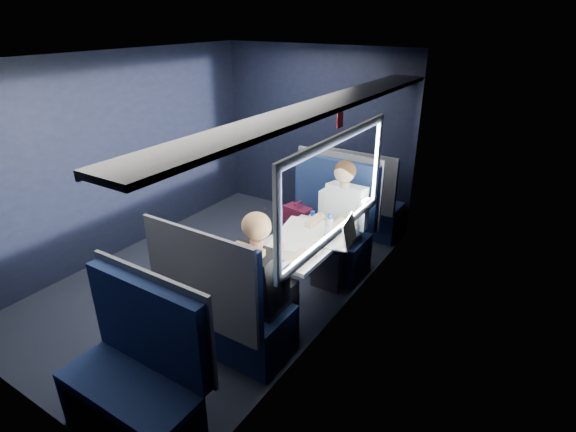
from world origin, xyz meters
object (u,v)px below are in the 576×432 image
Objects in this scene: seat_bay_far at (226,311)px; seat_row_back at (137,382)px; laptop at (342,236)px; cup at (348,225)px; man at (340,217)px; bottle_small at (329,227)px; seat_bay_near at (325,231)px; woman at (262,278)px; table at (300,247)px; seat_row_front at (360,205)px.

seat_row_back is at bearing -90.00° from seat_bay_far.
laptop is at bearing 62.11° from seat_bay_far.
seat_row_back is 13.00× the size of cup.
man is 0.54m from bottle_small.
seat_bay_near is 1.63m from woman.
cup is (0.21, -0.26, 0.07)m from man.
seat_bay_far is 0.92m from seat_row_back.
laptop is at bearing -74.71° from cup.
seat_bay_far is (-0.18, -0.87, -0.25)m from table.
seat_bay_near is at bearing 127.09° from laptop.
laptop is (0.54, 1.02, 0.40)m from seat_bay_far.
woman is 0.90m from laptop.
cup is (0.21, 1.15, 0.06)m from woman.
seat_bay_far is 3.21× the size of laptop.
seat_bay_far is 1.44m from cup.
seat_row_back is at bearing -89.76° from seat_bay_near.
woman is at bearing 77.07° from seat_row_back.
laptop is (0.36, 0.14, 0.15)m from table.
seat_bay_near is 0.43m from man.
seat_bay_near is 1.75m from seat_bay_far.
seat_row_back is 2.07m from bottle_small.
bottle_small is at bearing 163.79° from laptop.
seat_row_front is 1.00× the size of seat_row_back.
seat_row_front is at bearing 108.05° from laptop.
man reaches higher than seat_row_front.
man reaches higher than table.
seat_row_back is 0.88× the size of woman.
woman is at bearing -84.55° from table.
seat_row_back is 4.85× the size of bottle_small.
bottle_small is at bearing -75.60° from man.
seat_row_front is at bearing 108.65° from cup.
cup reaches higher than table.
seat_bay_far is 0.95× the size of woman.
woman is at bearing -98.31° from bottle_small.
man is 0.63m from laptop.
laptop is at bearing 21.89° from table.
table is 0.71m from woman.
seat_bay_far is at bearing -109.70° from bottle_small.
seat_row_front is 4.85× the size of bottle_small.
bottle_small is at bearing -60.09° from seat_bay_near.
seat_bay_far is at bearing -89.64° from seat_bay_near.
seat_bay_near and seat_bay_far have the same top height.
seat_bay_near is 1.00× the size of seat_bay_far.
woman is (0.00, -1.41, 0.01)m from man.
seat_bay_near is 14.12× the size of cup.
woman is (0.25, -2.50, 0.32)m from seat_row_front.
cup is at bearing 70.81° from seat_bay_far.
man reaches higher than seat_row_back.
woman is 14.82× the size of cup.
table is 0.79× the size of seat_bay_near.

